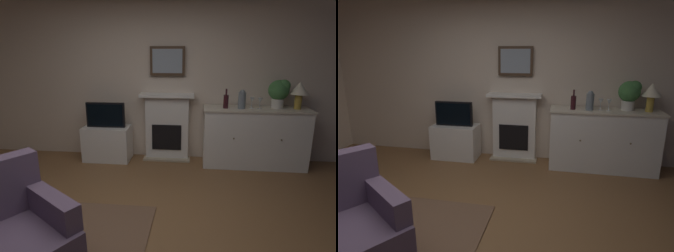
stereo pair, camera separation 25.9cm
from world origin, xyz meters
TOP-DOWN VIEW (x-y plane):
  - ground_plane at (0.00, 0.00)m, footprint 6.21×4.72m
  - wall_rear at (0.00, 2.33)m, footprint 6.21×0.06m
  - fireplace_unit at (0.18, 2.20)m, footprint 0.87×0.30m
  - framed_picture at (0.18, 2.25)m, footprint 0.55×0.04m
  - sideboard_cabinet at (1.56, 2.03)m, footprint 1.58×0.49m
  - table_lamp at (2.15, 2.03)m, footprint 0.26×0.26m
  - wine_bottle at (1.09, 1.98)m, footprint 0.08×0.08m
  - wine_glass_left at (1.48, 2.01)m, footprint 0.07×0.07m
  - wine_glass_center at (1.59, 1.98)m, footprint 0.07×0.07m
  - vase_decorative at (1.33, 1.98)m, footprint 0.11×0.11m
  - tv_cabinet at (-0.79, 2.04)m, footprint 0.75×0.42m
  - tv_set at (-0.79, 2.02)m, footprint 0.62×0.07m
  - potted_plant_small at (1.88, 2.07)m, footprint 0.30×0.30m
  - armchair at (-0.75, -0.47)m, footprint 1.10×1.08m

SIDE VIEW (x-z plane):
  - ground_plane at x=0.00m, z-range -0.10..0.00m
  - tv_cabinet at x=-0.79m, z-range 0.00..0.57m
  - armchair at x=-0.75m, z-range -0.08..0.84m
  - sideboard_cabinet at x=1.56m, z-range 0.00..0.92m
  - fireplace_unit at x=0.18m, z-range 0.00..1.10m
  - tv_set at x=-0.79m, z-range 0.57..0.97m
  - wine_bottle at x=1.09m, z-range 0.89..1.18m
  - wine_glass_left at x=1.48m, z-range 0.96..1.13m
  - wine_glass_center at x=1.59m, z-range 0.96..1.13m
  - vase_decorative at x=1.33m, z-range 0.92..1.20m
  - potted_plant_small at x=1.88m, z-range 0.97..1.40m
  - table_lamp at x=2.15m, z-range 1.00..1.40m
  - wall_rear at x=0.00m, z-range 0.00..2.82m
  - framed_picture at x=0.18m, z-range 1.38..1.83m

